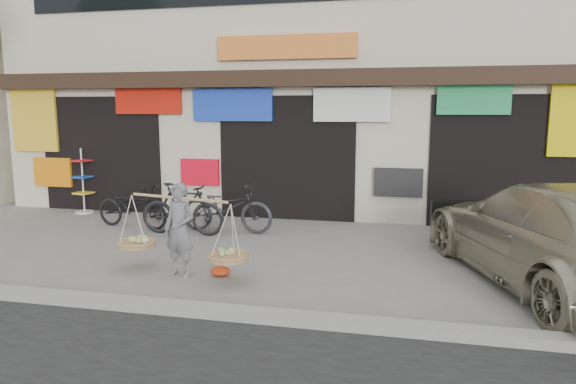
% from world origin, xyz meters
% --- Properties ---
extents(ground, '(70.00, 70.00, 0.00)m').
position_xyz_m(ground, '(0.00, 0.00, 0.00)').
color(ground, gray).
rests_on(ground, ground).
extents(kerb, '(70.00, 0.25, 0.12)m').
position_xyz_m(kerb, '(0.00, -2.00, 0.06)').
color(kerb, gray).
rests_on(kerb, ground).
extents(shophouse_block, '(14.00, 6.32, 7.00)m').
position_xyz_m(shophouse_block, '(-0.00, 6.42, 3.45)').
color(shophouse_block, beige).
rests_on(shophouse_block, ground).
extents(street_vendor, '(2.16, 0.93, 1.37)m').
position_xyz_m(street_vendor, '(-0.65, -0.70, 0.62)').
color(street_vendor, slate).
rests_on(street_vendor, ground).
extents(bike_0, '(1.76, 0.87, 0.89)m').
position_xyz_m(bike_0, '(-2.90, 1.96, 0.44)').
color(bike_0, black).
rests_on(bike_0, ground).
extents(bike_1, '(1.68, 0.48, 1.01)m').
position_xyz_m(bike_1, '(-1.64, 1.64, 0.51)').
color(bike_1, black).
rests_on(bike_1, ground).
extents(bike_2, '(1.89, 0.68, 0.99)m').
position_xyz_m(bike_2, '(-0.89, 2.03, 0.50)').
color(bike_2, '#2A2A2F').
rests_on(bike_2, ground).
extents(suv, '(3.43, 5.37, 1.45)m').
position_xyz_m(suv, '(4.52, 0.02, 0.72)').
color(suv, '#A9A288').
rests_on(suv, ground).
extents(display_rack, '(0.42, 0.42, 1.52)m').
position_xyz_m(display_rack, '(-4.79, 3.12, 0.61)').
color(display_rack, silver).
rests_on(display_rack, ground).
extents(red_bag, '(0.31, 0.25, 0.14)m').
position_xyz_m(red_bag, '(-0.09, -0.58, 0.07)').
color(red_bag, '#BB3411').
rests_on(red_bag, ground).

